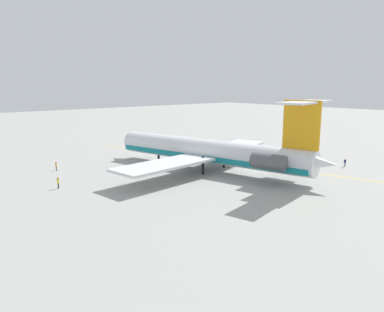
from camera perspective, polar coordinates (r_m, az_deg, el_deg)
The scene contains 8 objects.
ground at distance 77.72m, azimuth 11.80°, elevation -1.12°, with size 369.83×369.83×0.00m, color #9E9E99.
main_jetliner at distance 69.04m, azimuth 3.35°, elevation 0.71°, with size 46.29×41.21×13.56m.
ground_crew_near_nose at distance 73.87m, azimuth -20.14°, elevation -1.36°, with size 0.33×0.31×1.66m.
ground_crew_near_tail at distance 78.69m, azimuth 22.44°, elevation -0.80°, with size 0.37×0.27×1.66m.
ground_crew_portside at distance 96.43m, azimuth -0.75°, elevation 2.07°, with size 0.27×0.41×1.67m.
ground_crew_starboard at distance 61.34m, azimuth -19.89°, elevation -3.70°, with size 0.30×0.38×1.78m.
safety_cone_nose at distance 97.02m, azimuth -3.93°, elevation 1.63°, with size 0.40×0.40×0.55m, color #EA590F.
taxiway_centreline at distance 76.96m, azimuth 7.31°, elevation -1.09°, with size 79.53×0.36×0.01m, color gold.
Camera 1 is at (-45.07, 61.28, 15.95)m, focal length 34.73 mm.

